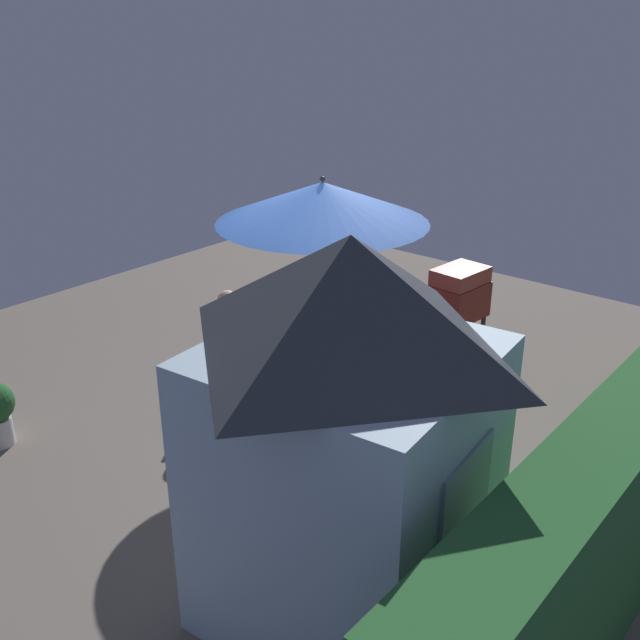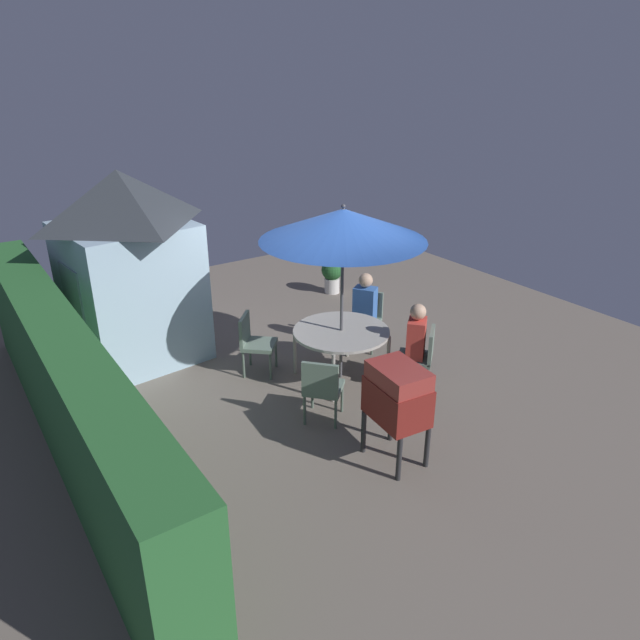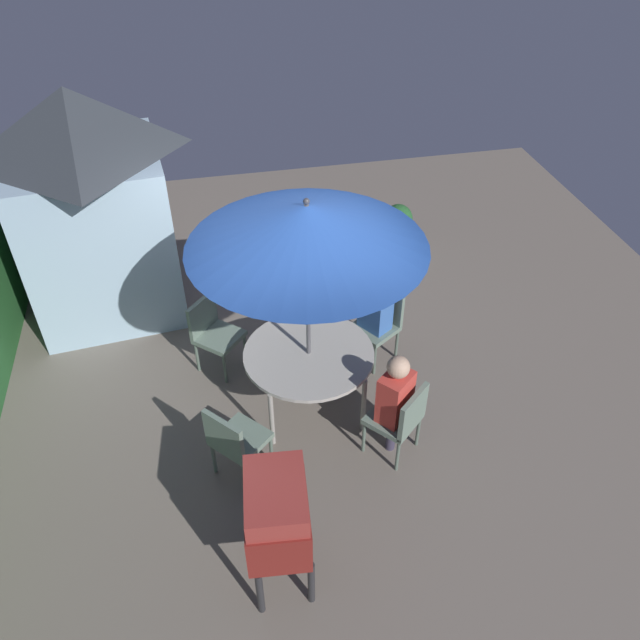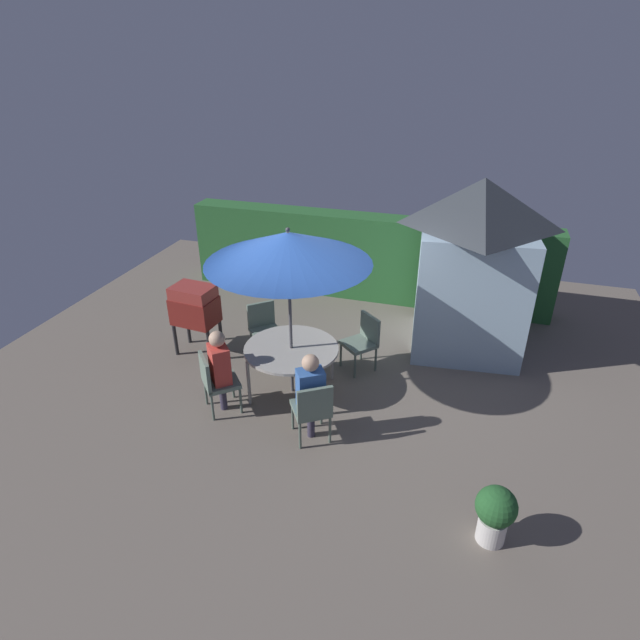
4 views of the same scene
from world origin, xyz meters
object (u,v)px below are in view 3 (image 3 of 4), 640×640
patio_umbrella (307,226)px  person_in_red (395,395)px  chair_toward_house (234,439)px  potted_plant_by_shed (398,224)px  garden_shed (92,204)px  chair_far_side (379,320)px  patio_table (309,356)px  chair_toward_hedge (213,330)px  person_in_blue (376,306)px  bbq_grill (277,514)px  chair_near_shed (401,417)px

patio_umbrella → person_in_red: bearing=-138.8°
chair_toward_house → potted_plant_by_shed: bearing=-37.1°
garden_shed → chair_far_side: 3.71m
patio_umbrella → garden_shed: bearing=42.8°
chair_far_side → patio_table: bearing=123.2°
patio_table → chair_toward_house: (-0.80, 0.88, -0.18)m
patio_umbrella → potted_plant_by_shed: (2.89, -1.90, -1.88)m
chair_toward_hedge → person_in_blue: 1.88m
bbq_grill → chair_far_side: (2.53, -1.59, -0.33)m
bbq_grill → chair_toward_hedge: (2.76, 0.33, -0.33)m
patio_table → chair_far_side: 1.16m
chair_near_shed → person_in_blue: size_ratio=0.71×
garden_shed → person_in_red: bearing=-137.6°
patio_table → person_in_blue: size_ratio=1.09×
patio_umbrella → chair_near_shed: bearing=-138.8°
chair_toward_hedge → patio_umbrella: bearing=-131.9°
patio_table → chair_far_side: bearing=-56.8°
patio_umbrella → chair_toward_house: 2.12m
patio_umbrella → person_in_red: size_ratio=2.03×
chair_near_shed → chair_far_side: (1.49, -0.21, 0.00)m
potted_plant_by_shed → person_in_blue: size_ratio=0.55×
garden_shed → chair_near_shed: bearing=-137.7°
garden_shed → chair_near_shed: garden_shed is taller
chair_far_side → chair_near_shed: bearing=172.0°
chair_toward_hedge → person_in_blue: bearing=-98.5°
person_in_blue → chair_near_shed: bearing=174.5°
person_in_red → chair_toward_hedge: bearing=45.0°
chair_toward_house → potted_plant_by_shed: 4.62m
bbq_grill → patio_umbrella: bearing=-18.3°
potted_plant_by_shed → person_in_red: 3.89m
chair_far_side → potted_plant_by_shed: size_ratio=1.30×
chair_toward_house → person_in_blue: (1.38, -1.77, 0.26)m
patio_umbrella → chair_toward_hedge: patio_umbrella is taller
garden_shed → person_in_red: (-3.15, -2.87, -0.68)m
garden_shed → chair_toward_hedge: bearing=-140.8°
chair_far_side → chair_toward_house: size_ratio=1.00×
chair_far_side → chair_toward_hedge: same height
potted_plant_by_shed → chair_near_shed: bearing=162.9°
potted_plant_by_shed → person_in_red: bearing=161.8°
potted_plant_by_shed → chair_far_side: bearing=157.3°
bbq_grill → chair_toward_hedge: 2.80m
bbq_grill → potted_plant_by_shed: bbq_grill is taller
chair_toward_hedge → chair_toward_house: 1.66m
chair_toward_house → chair_far_side: bearing=-52.2°
patio_umbrella → person_in_blue: size_ratio=2.03×
patio_umbrella → person_in_red: patio_umbrella is taller
patio_umbrella → chair_toward_house: size_ratio=2.84×
patio_table → chair_toward_house: bearing=132.2°
garden_shed → chair_far_side: (-1.73, -3.14, -0.95)m
garden_shed → chair_far_side: bearing=-118.8°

